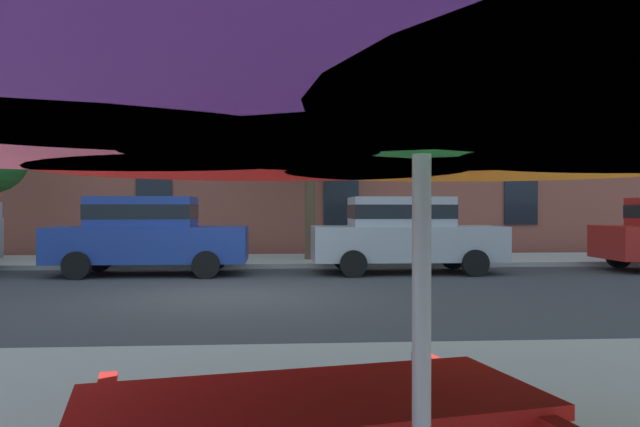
# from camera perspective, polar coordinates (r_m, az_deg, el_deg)

# --- Properties ---
(ground_plane) EXTENTS (120.00, 120.00, 0.00)m
(ground_plane) POSITION_cam_1_polar(r_m,az_deg,el_deg) (11.08, -8.34, -7.37)
(ground_plane) COLOR #38383A
(sidewalk_far) EXTENTS (56.00, 3.60, 0.12)m
(sidewalk_far) POSITION_cam_1_polar(r_m,az_deg,el_deg) (17.82, -6.73, -4.24)
(sidewalk_far) COLOR #B2ADA3
(sidewalk_far) RESTS_ON ground
(apartment_building) EXTENTS (46.70, 12.08, 19.20)m
(apartment_building) POSITION_cam_1_polar(r_m,az_deg,el_deg) (27.19, -5.92, 17.72)
(apartment_building) COLOR #934C3D
(apartment_building) RESTS_ON ground
(sedan_blue) EXTENTS (4.40, 1.98, 1.78)m
(sedan_blue) POSITION_cam_1_polar(r_m,az_deg,el_deg) (14.94, -15.28, -1.72)
(sedan_blue) COLOR navy
(sedan_blue) RESTS_ON ground
(sedan_silver) EXTENTS (4.40, 1.98, 1.78)m
(sedan_silver) POSITION_cam_1_polar(r_m,az_deg,el_deg) (14.97, 7.58, -1.71)
(sedan_silver) COLOR #A8AAB2
(sedan_silver) RESTS_ON ground
(street_tree_middle) EXTENTS (2.96, 2.69, 5.37)m
(street_tree_middle) POSITION_cam_1_polar(r_m,az_deg,el_deg) (17.81, -0.91, 8.41)
(street_tree_middle) COLOR brown
(street_tree_middle) RESTS_ON ground
(patio_umbrella) EXTENTS (4.15, 3.86, 2.27)m
(patio_umbrella) POSITION_cam_1_polar(r_m,az_deg,el_deg) (2.05, 9.15, 12.85)
(patio_umbrella) COLOR silver
(patio_umbrella) RESTS_ON ground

